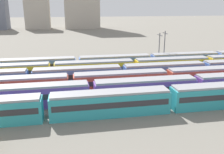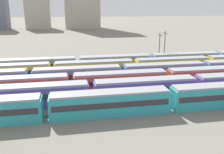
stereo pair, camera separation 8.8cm
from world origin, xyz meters
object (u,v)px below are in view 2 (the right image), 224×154
(train_track_4, at_px, (207,64))
(train_track_5, at_px, (216,58))
(train_track_0, at_px, (170,99))
(catenary_pole_1, at_px, (165,46))
(catenary_pole_3, at_px, (159,47))
(train_track_2, at_px, (210,76))
(train_track_3, at_px, (203,70))

(train_track_4, xyz_separation_m, train_track_5, (5.83, 5.20, 0.00))
(train_track_0, xyz_separation_m, catenary_pole_1, (10.70, 29.26, 3.26))
(train_track_4, xyz_separation_m, catenary_pole_1, (-8.10, 8.46, 3.26))
(train_track_0, height_order, catenary_pole_3, catenary_pole_3)
(train_track_2, relative_size, train_track_5, 0.83)
(train_track_4, bearing_deg, catenary_pole_1, 133.78)
(train_track_4, xyz_separation_m, catenary_pole_3, (-9.74, 8.07, 3.04))
(train_track_3, xyz_separation_m, train_track_5, (9.89, 10.40, 0.00))
(train_track_4, bearing_deg, train_track_2, -118.06)
(train_track_3, distance_m, catenary_pole_1, 14.61)
(train_track_4, bearing_deg, train_track_0, -132.11)
(train_track_5, relative_size, catenary_pole_3, 12.74)
(train_track_4, height_order, train_track_5, same)
(train_track_0, height_order, train_track_3, same)
(train_track_0, xyz_separation_m, train_track_3, (14.75, 15.60, 0.00))
(train_track_3, distance_m, train_track_5, 14.35)
(train_track_2, bearing_deg, catenary_pole_1, 97.73)
(train_track_3, relative_size, train_track_4, 1.00)
(train_track_3, relative_size, catenary_pole_1, 12.15)
(train_track_4, bearing_deg, train_track_5, 41.71)
(catenary_pole_3, bearing_deg, train_track_0, -107.43)
(train_track_3, bearing_deg, train_track_2, -105.97)
(train_track_2, distance_m, train_track_5, 19.31)
(train_track_2, bearing_deg, train_track_3, 74.03)
(train_track_5, bearing_deg, train_track_3, -133.56)
(train_track_0, bearing_deg, catenary_pole_3, 72.57)
(train_track_0, bearing_deg, train_track_3, 46.61)
(train_track_3, bearing_deg, catenary_pole_1, 106.51)
(catenary_pole_3, bearing_deg, train_track_2, -77.20)
(train_track_2, distance_m, train_track_3, 5.41)
(train_track_0, xyz_separation_m, train_track_2, (13.26, 10.40, 0.00))
(train_track_2, xyz_separation_m, catenary_pole_3, (-4.20, 18.47, 3.04))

